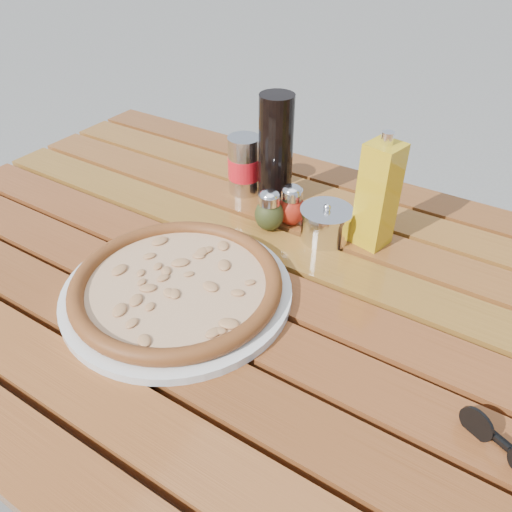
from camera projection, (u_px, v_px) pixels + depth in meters
The scene contains 11 objects.
ground at pixel (252, 503), 1.28m from camera, with size 60.00×60.00×0.00m, color slate.
table at pixel (250, 310), 0.87m from camera, with size 1.40×0.90×0.75m.
plate at pixel (178, 291), 0.78m from camera, with size 0.36×0.36×0.01m, color silver.
pizza at pixel (177, 284), 0.78m from camera, with size 0.41×0.41×0.03m.
pepper_shaker at pixel (291, 206), 0.93m from camera, with size 0.07×0.07×0.08m.
oregano_shaker at pixel (269, 211), 0.92m from camera, with size 0.07×0.07×0.08m.
dark_bottle at pixel (276, 151), 0.95m from camera, with size 0.07×0.07×0.22m, color black.
soda_can at pixel (244, 166), 1.02m from camera, with size 0.08×0.08×0.12m.
olive_oil_cruet at pixel (378, 195), 0.85m from camera, with size 0.07×0.07×0.21m.
parmesan_tin at pixel (326, 223), 0.90m from camera, with size 0.10×0.10×0.07m.
sunglasses at pixel (502, 444), 0.56m from camera, with size 0.11×0.06×0.04m.
Camera 1 is at (0.35, -0.53, 1.27)m, focal length 35.00 mm.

